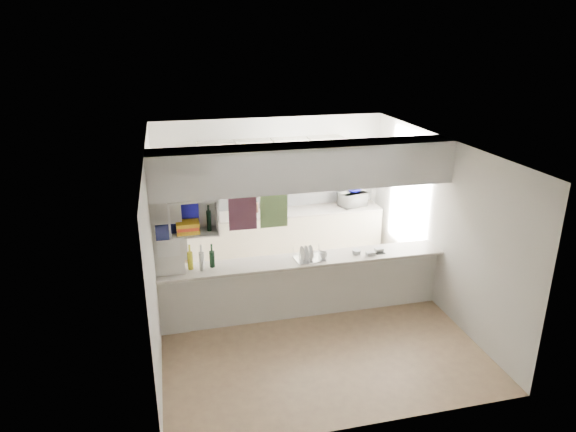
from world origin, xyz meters
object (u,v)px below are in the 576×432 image
object	(u,v)px
microwave	(353,199)
dish_rack	(309,254)
bowl	(354,190)
wine_bottles	(196,261)

from	to	relation	value
microwave	dish_rack	world-z (taller)	microwave
microwave	bowl	world-z (taller)	bowl
dish_rack	wine_bottles	distance (m)	1.61
bowl	dish_rack	xyz separation A→B (m)	(-1.48, -2.17, -0.21)
microwave	wine_bottles	world-z (taller)	wine_bottles
microwave	bowl	distance (m)	0.17
wine_bottles	dish_rack	bearing A→B (deg)	-1.27
microwave	dish_rack	distance (m)	2.59
dish_rack	microwave	bearing A→B (deg)	50.86
microwave	dish_rack	bearing A→B (deg)	40.32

